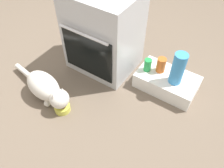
% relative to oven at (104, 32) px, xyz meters
% --- Properties ---
extents(ground, '(8.00, 8.00, 0.00)m').
position_rel_oven_xyz_m(ground, '(-0.05, -0.44, -0.39)').
color(ground, '#6B5B4C').
extents(oven, '(0.61, 0.55, 0.77)m').
position_rel_oven_xyz_m(oven, '(0.00, 0.00, 0.00)').
color(oven, '#B7BABF').
rests_on(oven, ground).
extents(pantry_cabinet, '(0.54, 0.32, 0.15)m').
position_rel_oven_xyz_m(pantry_cabinet, '(0.66, 0.04, -0.31)').
color(pantry_cabinet, white).
rests_on(pantry_cabinet, ground).
extents(food_bowl, '(0.13, 0.13, 0.09)m').
position_rel_oven_xyz_m(food_bowl, '(0.04, -0.68, -0.35)').
color(food_bowl, '#D1D14C').
rests_on(food_bowl, ground).
extents(cat, '(0.78, 0.28, 0.24)m').
position_rel_oven_xyz_m(cat, '(-0.16, -0.65, -0.26)').
color(cat, silver).
rests_on(cat, ground).
extents(sauce_jar, '(0.08, 0.08, 0.14)m').
position_rel_oven_xyz_m(sauce_jar, '(0.57, 0.06, -0.17)').
color(sauce_jar, '#D16023').
rests_on(sauce_jar, pantry_cabinet).
extents(soda_can, '(0.07, 0.07, 0.12)m').
position_rel_oven_xyz_m(soda_can, '(0.47, 0.01, -0.18)').
color(soda_can, green).
rests_on(soda_can, pantry_cabinet).
extents(water_bottle, '(0.11, 0.11, 0.30)m').
position_rel_oven_xyz_m(water_bottle, '(0.73, 0.01, -0.09)').
color(water_bottle, '#388CD1').
rests_on(water_bottle, pantry_cabinet).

